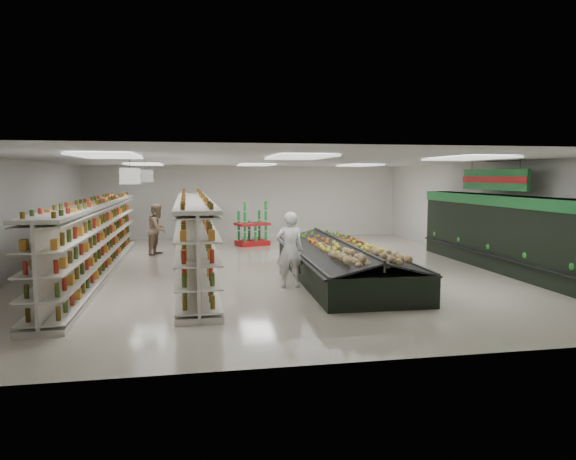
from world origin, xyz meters
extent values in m
plane|color=beige|center=(0.00, 0.00, 0.00)|extent=(16.00, 16.00, 0.00)
cube|color=white|center=(0.00, 0.00, 3.20)|extent=(14.00, 16.00, 0.02)
cube|color=white|center=(0.00, 8.00, 1.60)|extent=(14.00, 0.02, 3.20)
cube|color=white|center=(0.00, -8.00, 1.60)|extent=(14.00, 0.02, 3.20)
cube|color=white|center=(-7.00, 0.00, 1.60)|extent=(0.02, 16.00, 3.20)
cube|color=white|center=(7.00, 0.00, 1.60)|extent=(0.02, 16.00, 3.20)
cube|color=black|center=(6.55, -1.50, 1.10)|extent=(0.80, 8.00, 2.20)
cube|color=#1C6B2E|center=(6.53, -1.50, 2.05)|extent=(0.85, 8.00, 0.30)
cube|color=black|center=(6.30, -1.50, 0.55)|extent=(0.55, 7.80, 0.15)
cube|color=silver|center=(6.40, -1.50, 1.35)|extent=(0.45, 7.70, 0.03)
cube|color=silver|center=(6.40, -1.50, 1.65)|extent=(0.45, 7.70, 0.03)
cube|color=white|center=(-3.80, -2.00, 2.75)|extent=(0.50, 0.06, 0.40)
cube|color=red|center=(-3.80, -2.00, 2.75)|extent=(0.52, 0.02, 0.12)
cylinder|color=black|center=(-3.80, -2.00, 3.05)|extent=(0.01, 0.01, 0.50)
cube|color=white|center=(-3.80, 2.00, 2.75)|extent=(0.50, 0.06, 0.40)
cube|color=red|center=(-3.80, 2.00, 2.75)|extent=(0.52, 0.02, 0.12)
cylinder|color=black|center=(-3.80, 2.00, 3.05)|extent=(0.01, 0.01, 0.50)
cube|color=#1C6B2E|center=(6.25, -1.50, 2.65)|extent=(0.10, 3.20, 0.60)
cube|color=red|center=(6.19, -1.50, 2.65)|extent=(0.03, 3.20, 0.18)
cylinder|color=black|center=(6.25, -2.70, 3.05)|extent=(0.01, 0.01, 0.50)
cylinder|color=black|center=(6.25, -0.30, 3.05)|extent=(0.01, 0.01, 0.50)
cube|color=silver|center=(-5.00, -0.12, 0.06)|extent=(0.99, 11.65, 0.12)
cube|color=silver|center=(-5.00, -0.12, 0.97)|extent=(0.18, 11.64, 1.94)
cube|color=silver|center=(-5.00, -0.12, 1.98)|extent=(0.99, 11.65, 0.08)
cube|color=silver|center=(-5.22, -0.12, 0.17)|extent=(0.54, 11.55, 0.03)
cube|color=silver|center=(-5.22, -0.12, 0.60)|extent=(0.54, 11.55, 0.03)
cube|color=silver|center=(-5.22, -0.12, 1.02)|extent=(0.54, 11.55, 0.03)
cube|color=silver|center=(-5.22, -0.12, 1.45)|extent=(0.54, 11.55, 0.03)
cube|color=silver|center=(-5.22, -0.12, 1.87)|extent=(0.54, 11.55, 0.03)
cube|color=silver|center=(-4.77, -0.12, 0.17)|extent=(0.54, 11.55, 0.03)
cube|color=silver|center=(-4.77, -0.12, 0.60)|extent=(0.54, 11.55, 0.03)
cube|color=silver|center=(-4.77, -0.12, 1.02)|extent=(0.54, 11.55, 0.03)
cube|color=silver|center=(-4.77, -0.12, 1.45)|extent=(0.54, 11.55, 0.03)
cube|color=silver|center=(-4.77, -0.12, 1.87)|extent=(0.54, 11.55, 0.03)
cube|color=silver|center=(-2.31, 0.44, 0.06)|extent=(1.11, 12.24, 0.12)
cube|color=silver|center=(-2.31, 0.44, 1.02)|extent=(0.25, 12.23, 2.04)
cube|color=silver|center=(-2.31, 0.44, 2.08)|extent=(1.11, 12.24, 0.08)
cube|color=silver|center=(-2.54, 0.43, 0.18)|extent=(0.64, 12.13, 0.03)
cube|color=silver|center=(-2.54, 0.43, 0.63)|extent=(0.64, 12.13, 0.03)
cube|color=silver|center=(-2.54, 0.43, 1.08)|extent=(0.64, 12.13, 0.03)
cube|color=silver|center=(-2.54, 0.43, 1.52)|extent=(0.64, 12.13, 0.03)
cube|color=silver|center=(-2.54, 0.43, 1.97)|extent=(0.64, 12.13, 0.03)
cube|color=silver|center=(-2.07, 0.44, 0.18)|extent=(0.64, 12.13, 0.03)
cube|color=silver|center=(-2.07, 0.44, 0.63)|extent=(0.64, 12.13, 0.03)
cube|color=silver|center=(-2.07, 0.44, 1.08)|extent=(0.64, 12.13, 0.03)
cube|color=silver|center=(-2.07, 0.44, 1.52)|extent=(0.64, 12.13, 0.03)
cube|color=silver|center=(-2.07, 0.44, 1.97)|extent=(0.64, 12.13, 0.03)
cube|color=black|center=(1.60, -1.87, 0.35)|extent=(2.56, 7.02, 0.70)
cube|color=#262626|center=(0.45, -1.85, 0.72)|extent=(0.23, 6.96, 0.06)
cube|color=#262626|center=(2.75, -1.90, 0.72)|extent=(0.23, 6.96, 0.06)
cube|color=black|center=(0.98, -1.86, 0.82)|extent=(1.45, 6.89, 0.36)
cube|color=black|center=(2.22, -1.89, 0.82)|extent=(1.45, 6.89, 0.36)
cube|color=#262626|center=(1.60, -1.87, 0.92)|extent=(0.22, 6.86, 0.25)
cube|color=red|center=(-0.02, 5.17, 0.10)|extent=(1.40, 1.15, 0.20)
cube|color=red|center=(-0.02, 5.17, 0.85)|extent=(1.46, 1.21, 0.10)
imported|color=silver|center=(0.02, -2.78, 0.94)|extent=(0.69, 0.45, 1.88)
imported|color=tan|center=(-3.55, 3.35, 0.90)|extent=(0.81, 1.01, 1.80)
camera|label=1|loc=(-2.26, -15.06, 2.75)|focal=32.00mm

